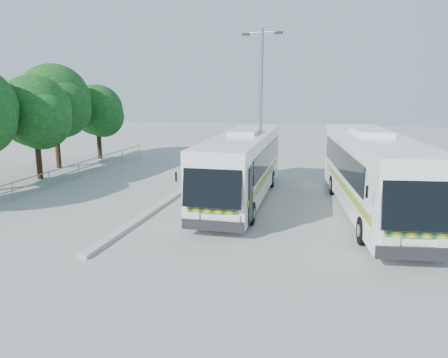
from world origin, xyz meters
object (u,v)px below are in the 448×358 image
(tree_far_e, at_px, (98,110))
(lamppost, at_px, (261,106))
(coach_main, at_px, (242,165))
(coach_adjacent, at_px, (373,172))
(tree_far_c, at_px, (36,111))
(tree_far_d, at_px, (55,100))

(tree_far_e, distance_m, lamppost, 17.12)
(coach_main, height_order, coach_adjacent, coach_adjacent)
(tree_far_c, distance_m, lamppost, 14.15)
(tree_far_e, xyz_separation_m, lamppost, (14.63, -8.85, 0.88))
(tree_far_d, xyz_separation_m, tree_far_e, (0.68, 4.50, -0.93))
(coach_main, bearing_deg, coach_adjacent, -9.56)
(coach_main, height_order, lamppost, lamppost)
(tree_far_c, xyz_separation_m, coach_adjacent, (19.71, -2.96, -2.29))
(lamppost, bearing_deg, tree_far_d, 171.72)
(tree_far_c, height_order, lamppost, lamppost)
(coach_main, xyz_separation_m, coach_adjacent, (6.28, -0.89, 0.12))
(tree_far_e, bearing_deg, lamppost, -31.19)
(tree_far_d, bearing_deg, tree_far_c, -72.17)
(lamppost, bearing_deg, coach_adjacent, -14.84)
(tree_far_d, height_order, lamppost, lamppost)
(tree_far_c, distance_m, coach_main, 13.80)
(tree_far_e, height_order, coach_adjacent, tree_far_e)
(coach_adjacent, relative_size, lamppost, 1.53)
(tree_far_c, relative_size, tree_far_d, 0.88)
(tree_far_d, bearing_deg, tree_far_e, 81.37)
(tree_far_d, xyz_separation_m, coach_main, (14.62, -5.77, -2.97))
(tree_far_c, distance_m, tree_far_e, 8.22)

